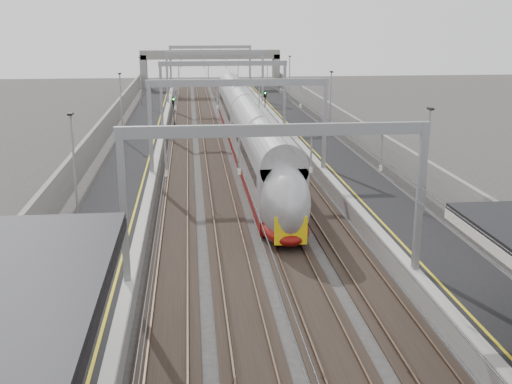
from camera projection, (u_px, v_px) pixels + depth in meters
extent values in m
cube|color=black|center=(132.00, 170.00, 49.26)|extent=(4.00, 120.00, 1.00)
cube|color=black|center=(336.00, 165.00, 50.85)|extent=(4.00, 120.00, 1.00)
cube|color=black|center=(178.00, 175.00, 49.73)|extent=(2.40, 140.00, 0.08)
cube|color=brown|center=(169.00, 174.00, 49.64)|extent=(0.07, 140.00, 0.14)
cube|color=brown|center=(187.00, 173.00, 49.78)|extent=(0.07, 140.00, 0.14)
cube|color=black|center=(217.00, 174.00, 50.03)|extent=(2.40, 140.00, 0.08)
cube|color=brown|center=(208.00, 173.00, 49.94)|extent=(0.07, 140.00, 0.14)
cube|color=brown|center=(226.00, 172.00, 50.08)|extent=(0.07, 140.00, 0.14)
cube|color=black|center=(255.00, 173.00, 50.33)|extent=(2.40, 140.00, 0.08)
cube|color=brown|center=(246.00, 172.00, 50.23)|extent=(0.07, 140.00, 0.14)
cube|color=brown|center=(264.00, 171.00, 50.38)|extent=(0.07, 140.00, 0.14)
cube|color=black|center=(293.00, 172.00, 50.63)|extent=(2.40, 140.00, 0.08)
cube|color=brown|center=(284.00, 171.00, 50.53)|extent=(0.07, 140.00, 0.14)
cube|color=brown|center=(302.00, 170.00, 50.68)|extent=(0.07, 140.00, 0.14)
cube|color=gray|center=(123.00, 206.00, 26.36)|extent=(0.28, 0.28, 6.60)
cube|color=gray|center=(420.00, 198.00, 27.61)|extent=(0.28, 0.28, 6.60)
cube|color=gray|center=(276.00, 130.00, 26.19)|extent=(13.00, 0.25, 0.50)
cube|color=gray|center=(150.00, 127.00, 45.56)|extent=(0.28, 0.28, 6.60)
cube|color=gray|center=(324.00, 124.00, 46.81)|extent=(0.28, 0.28, 6.60)
cube|color=gray|center=(238.00, 83.00, 45.38)|extent=(13.00, 0.25, 0.50)
cube|color=gray|center=(161.00, 95.00, 64.75)|extent=(0.28, 0.28, 6.60)
cube|color=gray|center=(285.00, 93.00, 66.01)|extent=(0.28, 0.28, 6.60)
cube|color=gray|center=(223.00, 63.00, 64.58)|extent=(13.00, 0.25, 0.50)
cube|color=gray|center=(167.00, 77.00, 83.95)|extent=(0.28, 0.28, 6.60)
cube|color=gray|center=(263.00, 76.00, 85.20)|extent=(0.28, 0.28, 6.60)
cube|color=gray|center=(215.00, 53.00, 83.78)|extent=(13.00, 0.25, 0.50)
cube|color=gray|center=(171.00, 67.00, 101.23)|extent=(0.28, 0.28, 6.60)
cube|color=gray|center=(250.00, 66.00, 102.48)|extent=(0.28, 0.28, 6.60)
cube|color=gray|center=(210.00, 47.00, 101.05)|extent=(13.00, 0.25, 0.50)
cylinder|color=#262628|center=(177.00, 96.00, 53.10)|extent=(0.03, 140.00, 0.03)
cylinder|color=#262628|center=(213.00, 96.00, 53.40)|extent=(0.03, 140.00, 0.03)
cylinder|color=#262628|center=(249.00, 96.00, 53.70)|extent=(0.03, 140.00, 0.03)
cylinder|color=#262628|center=(284.00, 95.00, 53.99)|extent=(0.03, 140.00, 0.03)
cube|color=slate|center=(210.00, 54.00, 101.35)|extent=(22.00, 2.20, 1.40)
cube|color=slate|center=(144.00, 75.00, 101.12)|extent=(1.00, 2.20, 6.20)
cube|color=slate|center=(276.00, 74.00, 103.21)|extent=(1.00, 2.20, 6.20)
cube|color=slate|center=(89.00, 157.00, 48.66)|extent=(0.30, 120.00, 3.20)
cube|color=slate|center=(376.00, 151.00, 50.88)|extent=(0.30, 120.00, 3.20)
cube|color=maroon|center=(261.00, 179.00, 46.10)|extent=(2.69, 22.89, 0.80)
cube|color=gray|center=(261.00, 153.00, 45.60)|extent=(2.69, 22.89, 2.99)
cube|color=black|center=(276.00, 216.00, 38.49)|extent=(1.99, 2.39, 0.50)
cube|color=maroon|center=(237.00, 126.00, 68.45)|extent=(2.69, 22.89, 0.80)
cube|color=gray|center=(237.00, 109.00, 67.96)|extent=(2.69, 22.89, 2.99)
cube|color=black|center=(243.00, 143.00, 60.85)|extent=(1.99, 2.39, 0.50)
ellipsoid|color=gray|center=(285.00, 202.00, 34.50)|extent=(2.69, 5.18, 4.18)
cube|color=yellow|center=(291.00, 231.00, 32.68)|extent=(1.69, 0.12, 1.49)
cube|color=black|center=(290.00, 200.00, 32.72)|extent=(1.59, 0.57, 0.94)
cylinder|color=black|center=(174.00, 115.00, 70.09)|extent=(0.12, 0.12, 3.00)
cube|color=black|center=(174.00, 101.00, 69.67)|extent=(0.32, 0.22, 0.75)
sphere|color=#0CE526|center=(173.00, 99.00, 69.50)|extent=(0.16, 0.16, 0.16)
cylinder|color=black|center=(245.00, 107.00, 76.98)|extent=(0.12, 0.12, 3.00)
cube|color=black|center=(245.00, 93.00, 76.56)|extent=(0.32, 0.22, 0.75)
sphere|color=red|center=(245.00, 92.00, 76.39)|extent=(0.16, 0.16, 0.16)
cylinder|color=black|center=(265.00, 108.00, 75.83)|extent=(0.12, 0.12, 3.00)
cube|color=black|center=(265.00, 94.00, 75.41)|extent=(0.32, 0.22, 0.75)
sphere|color=#0CE526|center=(265.00, 93.00, 75.24)|extent=(0.16, 0.16, 0.16)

